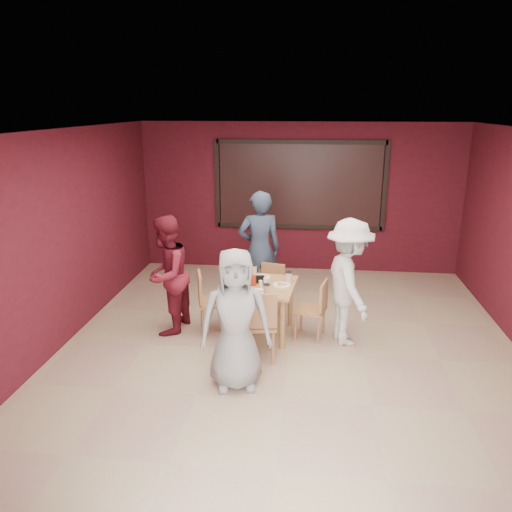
# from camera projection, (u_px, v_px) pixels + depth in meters

# --- Properties ---
(floor) EXTENTS (7.00, 7.00, 0.00)m
(floor) POSITION_uv_depth(u_px,v_px,m) (288.00, 352.00, 6.50)
(floor) COLOR tan
(floor) RESTS_ON ground
(window_blinds) EXTENTS (3.00, 0.02, 1.50)m
(window_blinds) POSITION_uv_depth(u_px,v_px,m) (300.00, 185.00, 9.30)
(window_blinds) COLOR black
(dining_table) EXTENTS (1.03, 1.03, 0.89)m
(dining_table) POSITION_uv_depth(u_px,v_px,m) (260.00, 290.00, 6.82)
(dining_table) COLOR #B28049
(dining_table) RESTS_ON floor
(chair_front) EXTENTS (0.52, 0.52, 0.94)m
(chair_front) POSITION_uv_depth(u_px,v_px,m) (258.00, 322.00, 6.13)
(chair_front) COLOR #B17845
(chair_front) RESTS_ON floor
(chair_back) EXTENTS (0.45, 0.45, 0.78)m
(chair_back) POSITION_uv_depth(u_px,v_px,m) (271.00, 286.00, 7.58)
(chair_back) COLOR #B17845
(chair_back) RESTS_ON floor
(chair_left) EXTENTS (0.52, 0.52, 0.87)m
(chair_left) POSITION_uv_depth(u_px,v_px,m) (209.00, 299.00, 6.97)
(chair_left) COLOR #B17845
(chair_left) RESTS_ON floor
(chair_right) EXTENTS (0.48, 0.48, 0.82)m
(chair_right) POSITION_uv_depth(u_px,v_px,m) (315.00, 306.00, 6.77)
(chair_right) COLOR #B17845
(chair_right) RESTS_ON floor
(diner_front) EXTENTS (0.88, 0.67, 1.63)m
(diner_front) POSITION_uv_depth(u_px,v_px,m) (236.00, 320.00, 5.50)
(diner_front) COLOR gray
(diner_front) RESTS_ON floor
(diner_back) EXTENTS (0.77, 0.60, 1.85)m
(diner_back) POSITION_uv_depth(u_px,v_px,m) (259.00, 249.00, 7.79)
(diner_back) COLOR #2B384D
(diner_back) RESTS_ON floor
(diner_left) EXTENTS (0.75, 0.90, 1.67)m
(diner_left) POSITION_uv_depth(u_px,v_px,m) (167.00, 275.00, 6.88)
(diner_left) COLOR maroon
(diner_left) RESTS_ON floor
(diner_right) EXTENTS (0.89, 1.23, 1.70)m
(diner_right) POSITION_uv_depth(u_px,v_px,m) (349.00, 283.00, 6.54)
(diner_right) COLOR silver
(diner_right) RESTS_ON floor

